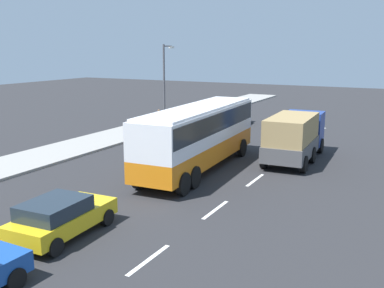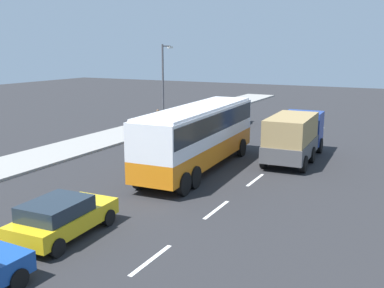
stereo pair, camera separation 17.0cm
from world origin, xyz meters
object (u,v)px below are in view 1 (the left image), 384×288
(coach_bus, at_px, (199,131))
(car_white_minivan, at_px, (236,116))
(cargo_truck, at_px, (295,135))
(pedestrian_near_curb, at_px, (159,118))
(street_lamp, at_px, (165,81))
(car_yellow_taxi, at_px, (60,216))

(coach_bus, distance_m, car_white_minivan, 15.28)
(cargo_truck, relative_size, pedestrian_near_curb, 4.44)
(coach_bus, xyz_separation_m, street_lamp, (10.07, 8.24, 1.87))
(coach_bus, height_order, pedestrian_near_curb, coach_bus)
(coach_bus, xyz_separation_m, cargo_truck, (4.55, -4.18, -0.63))
(coach_bus, distance_m, cargo_truck, 6.21)
(coach_bus, distance_m, car_yellow_taxi, 10.57)
(car_white_minivan, distance_m, street_lamp, 7.21)
(street_lamp, bearing_deg, car_white_minivan, -43.48)
(cargo_truck, height_order, street_lamp, street_lamp)
(car_yellow_taxi, height_order, pedestrian_near_curb, pedestrian_near_curb)
(car_white_minivan, height_order, street_lamp, street_lamp)
(cargo_truck, bearing_deg, coach_bus, 134.98)
(coach_bus, distance_m, street_lamp, 13.15)
(cargo_truck, distance_m, car_white_minivan, 12.97)
(car_white_minivan, bearing_deg, street_lamp, 129.41)
(street_lamp, bearing_deg, car_yellow_taxi, -158.78)
(car_yellow_taxi, bearing_deg, car_white_minivan, 5.09)
(coach_bus, bearing_deg, car_yellow_taxi, 175.61)
(car_yellow_taxi, bearing_deg, pedestrian_near_curb, 19.46)
(car_yellow_taxi, bearing_deg, street_lamp, 18.29)
(car_white_minivan, relative_size, car_yellow_taxi, 1.07)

